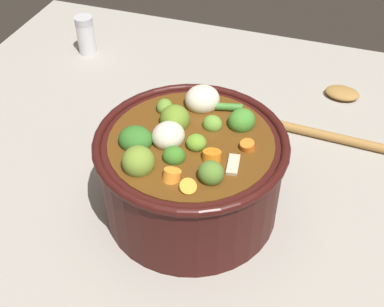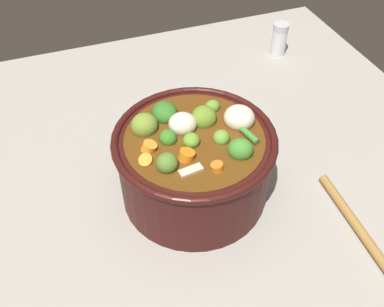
% 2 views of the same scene
% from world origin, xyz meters
% --- Properties ---
extents(ground_plane, '(1.10, 1.10, 0.00)m').
position_xyz_m(ground_plane, '(0.00, 0.00, 0.00)').
color(ground_plane, '#9E998E').
extents(cooking_pot, '(0.26, 0.26, 0.16)m').
position_xyz_m(cooking_pot, '(0.00, 0.00, 0.07)').
color(cooking_pot, '#38110F').
rests_on(cooking_pot, ground_plane).
extents(wooden_spoon, '(0.17, 0.24, 0.02)m').
position_xyz_m(wooden_spoon, '(0.28, -0.18, 0.01)').
color(wooden_spoon, '#A17438').
rests_on(wooden_spoon, ground_plane).
extents(salt_shaker, '(0.04, 0.04, 0.08)m').
position_xyz_m(salt_shaker, '(0.35, 0.35, 0.04)').
color(salt_shaker, silver).
rests_on(salt_shaker, ground_plane).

